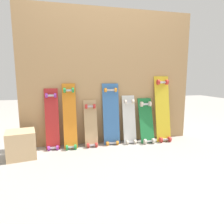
# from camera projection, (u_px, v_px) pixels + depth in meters

# --- Properties ---
(ground_plane) EXTENTS (12.00, 12.00, 0.00)m
(ground_plane) POSITION_uv_depth(u_px,v_px,m) (111.00, 143.00, 2.89)
(ground_plane) COLOR #9E9991
(plywood_wall_panel) EXTENTS (2.35, 0.04, 1.79)m
(plywood_wall_panel) POSITION_uv_depth(u_px,v_px,m) (109.00, 78.00, 2.80)
(plywood_wall_panel) COLOR tan
(plywood_wall_panel) RESTS_ON ground
(skateboard_red) EXTENTS (0.17, 0.20, 0.83)m
(skateboard_red) POSITION_uv_depth(u_px,v_px,m) (52.00, 122.00, 2.61)
(skateboard_red) COLOR #B22626
(skateboard_red) RESTS_ON ground
(skateboard_orange) EXTENTS (0.17, 0.24, 0.89)m
(skateboard_orange) POSITION_uv_depth(u_px,v_px,m) (70.00, 119.00, 2.64)
(skateboard_orange) COLOR orange
(skateboard_orange) RESTS_ON ground
(skateboard_natural) EXTENTS (0.17, 0.22, 0.67)m
(skateboard_natural) POSITION_uv_depth(u_px,v_px,m) (91.00, 126.00, 2.73)
(skateboard_natural) COLOR tan
(skateboard_natural) RESTS_ON ground
(skateboard_blue) EXTENTS (0.22, 0.19, 0.89)m
(skateboard_blue) POSITION_uv_depth(u_px,v_px,m) (111.00, 117.00, 2.80)
(skateboard_blue) COLOR #386BAD
(skateboard_blue) RESTS_ON ground
(skateboard_white) EXTENTS (0.18, 0.21, 0.72)m
(skateboard_white) POSITION_uv_depth(u_px,v_px,m) (129.00, 122.00, 2.86)
(skateboard_white) COLOR silver
(skateboard_white) RESTS_ON ground
(skateboard_green) EXTENTS (0.20, 0.26, 0.67)m
(skateboard_green) POSITION_uv_depth(u_px,v_px,m) (147.00, 123.00, 2.89)
(skateboard_green) COLOR #1E7238
(skateboard_green) RESTS_ON ground
(skateboard_yellow) EXTENTS (0.21, 0.25, 0.98)m
(skateboard_yellow) POSITION_uv_depth(u_px,v_px,m) (163.00, 111.00, 2.94)
(skateboard_yellow) COLOR gold
(skateboard_yellow) RESTS_ON ground
(wooden_crate) EXTENTS (0.35, 0.35, 0.31)m
(wooden_crate) POSITION_uv_depth(u_px,v_px,m) (21.00, 144.00, 2.34)
(wooden_crate) COLOR tan
(wooden_crate) RESTS_ON ground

